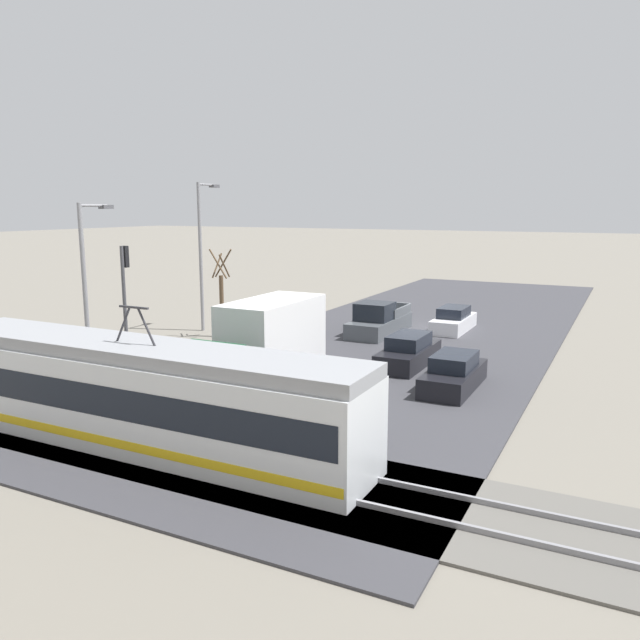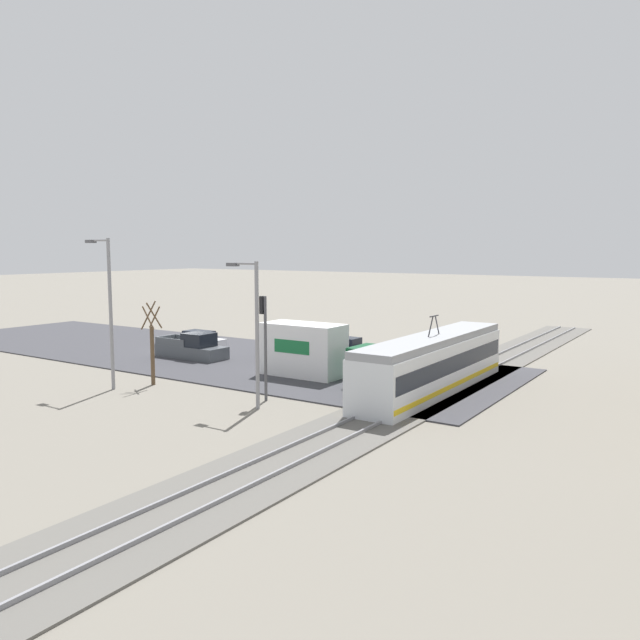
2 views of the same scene
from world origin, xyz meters
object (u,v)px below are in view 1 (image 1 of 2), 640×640
object	(u,v)px
sedan_car_0	(454,374)
box_truck	(257,346)
street_lamp_mid_block	(88,274)
traffic_light_pole	(125,291)
street_lamp_near_crossing	(202,247)
pickup_truck	(379,321)
sedan_car_1	(453,321)
sedan_car_2	(409,352)
light_rail_tram	(138,395)
street_tree	(222,297)

from	to	relation	value
sedan_car_0	box_truck	bearing A→B (deg)	-159.55
sedan_car_0	street_lamp_mid_block	xyz separation A→B (m)	(15.54, 4.15, 3.69)
street_lamp_mid_block	traffic_light_pole	bearing A→B (deg)	-159.51
street_lamp_near_crossing	pickup_truck	bearing A→B (deg)	-161.40
traffic_light_pole	street_lamp_near_crossing	distance (m)	9.73
box_truck	sedan_car_0	xyz separation A→B (m)	(-7.55, -2.81, -0.94)
sedan_car_1	sedan_car_2	world-z (taller)	sedan_car_2
light_rail_tram	traffic_light_pole	size ratio (longest dim) A/B	2.71
street_lamp_mid_block	sedan_car_2	bearing A→B (deg)	-151.31
sedan_car_2	street_lamp_mid_block	world-z (taller)	street_lamp_mid_block
sedan_car_1	traffic_light_pole	distance (m)	19.09
light_rail_tram	street_lamp_near_crossing	distance (m)	18.90
box_truck	sedan_car_2	xyz separation A→B (m)	(-4.69, -5.61, -0.93)
traffic_light_pole	street_lamp_mid_block	world-z (taller)	street_lamp_mid_block
light_rail_tram	sedan_car_2	world-z (taller)	light_rail_tram
light_rail_tram	street_lamp_mid_block	size ratio (longest dim) A/B	2.03
street_tree	street_lamp_mid_block	distance (m)	8.96
sedan_car_0	sedan_car_1	xyz separation A→B (m)	(3.16, -11.91, -0.01)
box_truck	sedan_car_0	size ratio (longest dim) A/B	2.01
street_lamp_mid_block	sedan_car_1	bearing A→B (deg)	-127.62
light_rail_tram	street_lamp_near_crossing	size ratio (longest dim) A/B	1.75
box_truck	street_lamp_near_crossing	bearing A→B (deg)	-42.90
sedan_car_2	street_lamp_near_crossing	distance (m)	14.77
box_truck	street_lamp_near_crossing	size ratio (longest dim) A/B	1.04
pickup_truck	street_lamp_mid_block	size ratio (longest dim) A/B	0.76
sedan_car_2	sedan_car_1	bearing A→B (deg)	-88.07
pickup_truck	street_tree	bearing A→B (deg)	30.03
street_tree	sedan_car_2	bearing A→B (deg)	171.65
box_truck	sedan_car_1	distance (m)	15.40
light_rail_tram	sedan_car_0	size ratio (longest dim) A/B	3.37
pickup_truck	sedan_car_0	bearing A→B (deg)	126.93
sedan_car_0	street_tree	xyz separation A→B (m)	(14.56, -4.51, 1.61)
box_truck	traffic_light_pole	bearing A→B (deg)	6.58
sedan_car_0	street_tree	world-z (taller)	street_tree
sedan_car_1	street_lamp_near_crossing	distance (m)	15.51
sedan_car_1	street_lamp_near_crossing	xyz separation A→B (m)	(13.52, 6.24, 4.33)
light_rail_tram	street_tree	world-z (taller)	street_tree
sedan_car_0	street_lamp_mid_block	world-z (taller)	street_lamp_mid_block
sedan_car_2	street_lamp_mid_block	xyz separation A→B (m)	(12.68, 6.94, 3.68)
box_truck	sedan_car_2	bearing A→B (deg)	-129.91
box_truck	street_lamp_mid_block	bearing A→B (deg)	9.46
traffic_light_pole	street_tree	world-z (taller)	traffic_light_pole
box_truck	street_tree	world-z (taller)	street_tree
box_truck	traffic_light_pole	distance (m)	6.75
pickup_truck	sedan_car_2	bearing A→B (deg)	122.22
sedan_car_2	street_tree	distance (m)	11.94
sedan_car_0	street_lamp_near_crossing	xyz separation A→B (m)	(16.69, -5.68, 4.32)
pickup_truck	street_tree	xyz separation A→B (m)	(7.79, 4.50, 1.48)
sedan_car_0	sedan_car_1	size ratio (longest dim) A/B	0.98
street_tree	street_lamp_mid_block	world-z (taller)	street_lamp_mid_block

